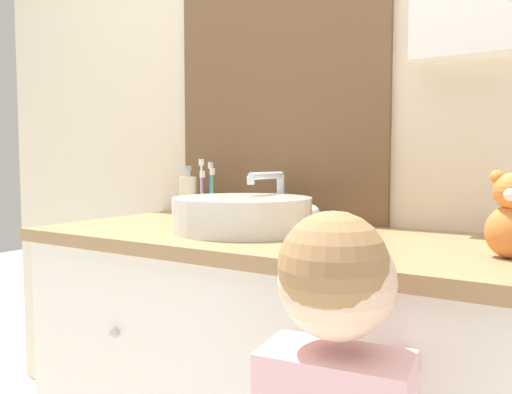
{
  "coord_description": "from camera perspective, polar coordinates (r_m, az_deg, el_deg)",
  "views": [
    {
      "loc": [
        0.66,
        -0.84,
        1.07
      ],
      "look_at": [
        -0.03,
        0.25,
        0.98
      ],
      "focal_mm": 35.0,
      "sensor_mm": 36.0,
      "label": 1
    }
  ],
  "objects": [
    {
      "name": "sink_basin",
      "position": [
        1.38,
        -1.46,
        -1.87
      ],
      "size": [
        0.38,
        0.44,
        0.16
      ],
      "color": "silver",
      "rests_on": "vanity_counter"
    },
    {
      "name": "toothbrush_holder",
      "position": [
        1.68,
        -5.55,
        -1.05
      ],
      "size": [
        0.09,
        0.09,
        0.2
      ],
      "color": "silver",
      "rests_on": "vanity_counter"
    },
    {
      "name": "wall_back",
      "position": [
        1.61,
        8.59,
        11.15
      ],
      "size": [
        3.2,
        0.18,
        2.5
      ],
      "color": "beige",
      "rests_on": "ground_plane"
    },
    {
      "name": "teddy_bear",
      "position": [
        1.1,
        27.14,
        -2.05
      ],
      "size": [
        0.1,
        0.08,
        0.17
      ],
      "color": "orange",
      "rests_on": "vanity_counter"
    },
    {
      "name": "vanity_counter",
      "position": [
        1.46,
        2.05,
        -21.43
      ],
      "size": [
        1.35,
        0.6,
        0.88
      ],
      "color": "silver",
      "rests_on": "ground_plane"
    },
    {
      "name": "soap_dispenser",
      "position": [
        1.75,
        -7.77,
        0.12
      ],
      "size": [
        0.06,
        0.06,
        0.18
      ],
      "color": "beige",
      "rests_on": "vanity_counter"
    }
  ]
}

